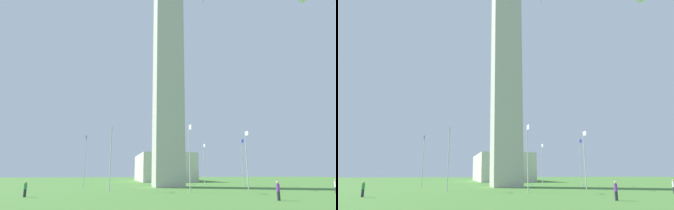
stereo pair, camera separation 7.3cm
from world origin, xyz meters
TOP-DOWN VIEW (x-y plane):
  - ground_plane at (0.00, 0.00)m, footprint 260.00×260.00m
  - obelisk_monument at (0.00, 0.00)m, footprint 5.27×5.27m
  - flagpole_n at (14.77, 0.00)m, footprint 1.12×0.14m
  - flagpole_ne at (10.46, 10.41)m, footprint 1.12×0.14m
  - flagpole_e at (0.05, 14.72)m, footprint 1.12×0.14m
  - flagpole_se at (-10.35, 10.41)m, footprint 1.12×0.14m
  - flagpole_s at (-14.66, 0.00)m, footprint 1.12×0.14m
  - flagpole_sw at (-10.35, -10.41)m, footprint 1.12×0.14m
  - flagpole_w at (0.05, -14.72)m, footprint 1.12×0.14m
  - flagpole_nw at (10.46, -10.41)m, footprint 1.12×0.14m
  - person_green_shirt at (18.21, -19.19)m, footprint 0.32×0.32m
  - person_purple_shirt at (27.15, 4.96)m, footprint 0.32×0.32m
  - person_white_shirt at (20.66, 16.85)m, footprint 0.32×0.32m
  - kite_white_diamond at (16.38, 19.06)m, footprint 1.55×1.51m
  - distant_building at (-38.75, 6.10)m, footprint 26.89×15.40m

SIDE VIEW (x-z plane):
  - ground_plane at x=0.00m, z-range 0.00..0.00m
  - person_green_shirt at x=18.21m, z-range -0.01..1.65m
  - person_white_shirt at x=20.66m, z-range -0.01..1.70m
  - person_purple_shirt at x=27.15m, z-range 0.00..1.74m
  - distant_building at x=-38.75m, z-range 0.00..8.14m
  - flagpole_n at x=14.77m, z-range 0.40..9.39m
  - flagpole_ne at x=10.46m, z-range 0.40..9.39m
  - flagpole_e at x=0.05m, z-range 0.40..9.39m
  - flagpole_se at x=-10.35m, z-range 0.40..9.39m
  - flagpole_s at x=-14.66m, z-range 0.40..9.39m
  - flagpole_sw at x=-10.35m, z-range 0.40..9.39m
  - flagpole_w at x=0.05m, z-range 0.40..9.39m
  - flagpole_nw at x=10.46m, z-range 0.40..9.39m
  - obelisk_monument at x=0.00m, z-range 0.00..47.87m
  - kite_white_diamond at x=16.38m, z-range 28.84..30.90m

